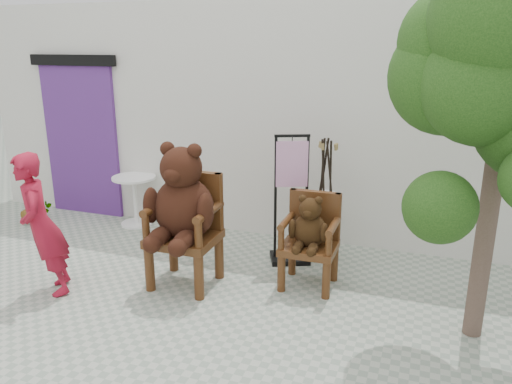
% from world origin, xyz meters
% --- Properties ---
extents(ground_plane, '(60.00, 60.00, 0.00)m').
position_xyz_m(ground_plane, '(0.00, 0.00, 0.00)').
color(ground_plane, '#989E8D').
rests_on(ground_plane, ground).
extents(back_wall, '(9.00, 1.00, 3.00)m').
position_xyz_m(back_wall, '(0.00, 3.10, 1.50)').
color(back_wall, silver).
rests_on(back_wall, ground).
extents(doorway, '(1.40, 0.11, 2.33)m').
position_xyz_m(doorway, '(-3.00, 2.58, 1.16)').
color(doorway, '#532775').
rests_on(doorway, ground).
extents(chair_big, '(0.76, 0.81, 1.54)m').
position_xyz_m(chair_big, '(-0.52, 0.96, 0.86)').
color(chair_big, '#3D200D').
rests_on(chair_big, ground).
extents(chair_small, '(0.56, 0.54, 1.00)m').
position_xyz_m(chair_small, '(0.73, 1.38, 0.60)').
color(chair_small, '#3D200D').
rests_on(chair_small, ground).
extents(person, '(0.62, 0.64, 1.48)m').
position_xyz_m(person, '(-1.76, 0.31, 0.74)').
color(person, maroon).
rests_on(person, ground).
extents(cafe_table, '(0.60, 0.60, 0.70)m').
position_xyz_m(cafe_table, '(-2.01, 2.35, 0.44)').
color(cafe_table, white).
rests_on(cafe_table, ground).
extents(display_stand, '(0.55, 0.50, 1.51)m').
position_xyz_m(display_stand, '(0.38, 1.89, 0.58)').
color(display_stand, black).
rests_on(display_stand, ground).
extents(stool_bucket, '(0.32, 0.32, 1.45)m').
position_xyz_m(stool_bucket, '(0.73, 2.08, 0.64)').
color(stool_bucket, white).
rests_on(stool_bucket, ground).
extents(tree, '(1.63, 1.33, 3.16)m').
position_xyz_m(tree, '(2.26, 0.76, 2.24)').
color(tree, '#46332A').
rests_on(tree, ground).
extents(potted_plant, '(0.40, 0.37, 0.37)m').
position_xyz_m(potted_plant, '(-3.40, 1.92, 0.18)').
color(potted_plant, '#14330E').
rests_on(potted_plant, ground).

